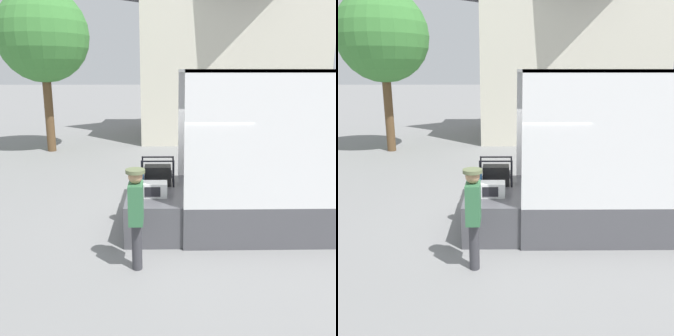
# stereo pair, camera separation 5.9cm
# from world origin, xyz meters

# --- Properties ---
(ground_plane) EXTENTS (160.00, 160.00, 0.00)m
(ground_plane) POSITION_xyz_m (0.00, 0.00, 0.00)
(ground_plane) COLOR gray
(tailgate_deck) EXTENTS (1.15, 2.30, 0.85)m
(tailgate_deck) POSITION_xyz_m (-0.57, 0.00, 0.42)
(tailgate_deck) COLOR #4C4C51
(tailgate_deck) RESTS_ON ground
(microwave) EXTENTS (0.51, 0.36, 0.30)m
(microwave) POSITION_xyz_m (-0.55, -0.42, 1.00)
(microwave) COLOR white
(microwave) RESTS_ON tailgate_deck
(portable_generator) EXTENTS (0.74, 0.45, 0.62)m
(portable_generator) POSITION_xyz_m (-0.48, 0.39, 1.08)
(portable_generator) COLOR black
(portable_generator) RESTS_ON tailgate_deck
(orange_bucket) EXTENTS (0.32, 0.32, 0.41)m
(orange_bucket) POSITION_xyz_m (-0.95, -0.00, 1.06)
(orange_bucket) COLOR #3370B2
(orange_bucket) RESTS_ON tailgate_deck
(worker_person) EXTENTS (0.33, 0.44, 1.82)m
(worker_person) POSITION_xyz_m (-0.85, -1.86, 1.13)
(worker_person) COLOR #38383D
(worker_person) RESTS_ON ground
(house_backdrop) EXTENTS (8.85, 7.11, 9.27)m
(house_backdrop) POSITION_xyz_m (2.90, 12.34, 4.72)
(house_backdrop) COLOR beige
(house_backdrop) RESTS_ON ground
(street_tree) EXTENTS (3.68, 3.68, 6.55)m
(street_tree) POSITION_xyz_m (-5.13, 8.09, 4.69)
(street_tree) COLOR brown
(street_tree) RESTS_ON ground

